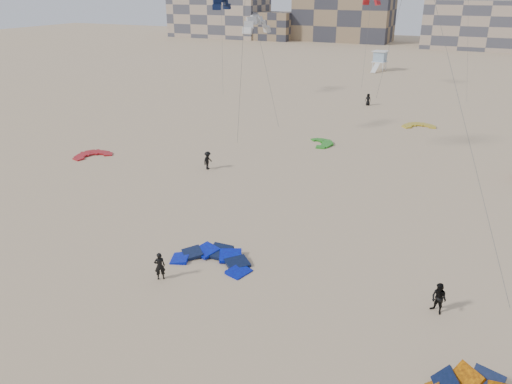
% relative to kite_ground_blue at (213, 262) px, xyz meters
% --- Properties ---
extents(ground, '(320.00, 320.00, 0.00)m').
position_rel_kite_ground_blue_xyz_m(ground, '(1.14, -3.97, 0.00)').
color(ground, tan).
rests_on(ground, ground).
extents(kite_ground_blue, '(4.71, 4.94, 1.42)m').
position_rel_kite_ground_blue_xyz_m(kite_ground_blue, '(0.00, 0.00, 0.00)').
color(kite_ground_blue, '#0020BF').
rests_on(kite_ground_blue, ground).
extents(kite_ground_red, '(4.75, 4.70, 0.80)m').
position_rel_kite_ground_blue_xyz_m(kite_ground_red, '(-20.64, 12.69, 0.00)').
color(kite_ground_red, '#BF0324').
rests_on(kite_ground_red, ground).
extents(kite_ground_green, '(4.43, 4.35, 0.59)m').
position_rel_kite_ground_blue_xyz_m(kite_ground_green, '(-1.59, 25.99, 0.00)').
color(kite_ground_green, '#2B961F').
rests_on(kite_ground_green, ground).
extents(kite_ground_yellow, '(4.64, 4.74, 0.60)m').
position_rel_kite_ground_blue_xyz_m(kite_ground_yellow, '(6.68, 37.48, 0.00)').
color(kite_ground_yellow, gold).
rests_on(kite_ground_yellow, ground).
extents(kitesurfer_main, '(0.73, 0.69, 1.67)m').
position_rel_kite_ground_blue_xyz_m(kitesurfer_main, '(-1.76, -2.88, 0.84)').
color(kitesurfer_main, black).
rests_on(kitesurfer_main, ground).
extents(kitesurfer_b, '(1.03, 0.96, 1.69)m').
position_rel_kite_ground_blue_xyz_m(kitesurfer_b, '(12.87, 0.42, 0.84)').
color(kitesurfer_b, black).
rests_on(kitesurfer_b, ground).
extents(kitesurfer_c, '(0.72, 1.13, 1.67)m').
position_rel_kite_ground_blue_xyz_m(kitesurfer_c, '(-8.52, 14.20, 0.83)').
color(kitesurfer_c, black).
rests_on(kitesurfer_c, ground).
extents(kitesurfer_e, '(0.86, 0.62, 1.63)m').
position_rel_kite_ground_blue_xyz_m(kitesurfer_e, '(-1.46, 46.24, 0.81)').
color(kitesurfer_e, black).
rests_on(kitesurfer_e, ground).
extents(kite_fly_grey, '(4.19, 4.16, 11.86)m').
position_rel_kite_ground_blue_xyz_m(kite_fly_grey, '(-8.76, 25.22, 11.63)').
color(kite_fly_grey, silver).
rests_on(kite_fly_grey, ground).
extents(kite_fly_navy, '(3.94, 4.21, 13.38)m').
position_rel_kite_ground_blue_xyz_m(kite_fly_navy, '(-21.93, 42.05, 13.12)').
color(kite_fly_navy, '#0C1438').
rests_on(kite_fly_navy, ground).
extents(kite_fly_red, '(4.75, 6.20, 13.75)m').
position_rel_kite_ground_blue_xyz_m(kite_fly_red, '(-4.70, 57.43, 13.37)').
color(kite_fly_red, '#BF0324').
rests_on(kite_fly_red, ground).
extents(lifeguard_tower_far, '(2.92, 5.28, 3.77)m').
position_rel_kite_ground_blue_xyz_m(lifeguard_tower_far, '(-6.60, 77.47, 1.87)').
color(lifeguard_tower_far, white).
rests_on(lifeguard_tower_far, ground).
extents(condo_west_a, '(30.00, 15.00, 14.00)m').
position_rel_kite_ground_blue_xyz_m(condo_west_a, '(-68.86, 126.03, 7.00)').
color(condo_west_a, tan).
rests_on(condo_west_a, ground).
extents(condo_west_b, '(28.00, 14.00, 18.00)m').
position_rel_kite_ground_blue_xyz_m(condo_west_b, '(-28.86, 130.03, 9.00)').
color(condo_west_b, '#836C4F').
rests_on(condo_west_b, ground).
extents(condo_mid, '(32.00, 16.00, 12.00)m').
position_rel_kite_ground_blue_xyz_m(condo_mid, '(11.14, 126.03, 6.00)').
color(condo_mid, tan).
rests_on(condo_mid, ground).
extents(condo_fill_left, '(12.00, 10.00, 8.00)m').
position_rel_kite_ground_blue_xyz_m(condo_fill_left, '(-48.86, 124.03, 4.00)').
color(condo_fill_left, '#836C4F').
rests_on(condo_fill_left, ground).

